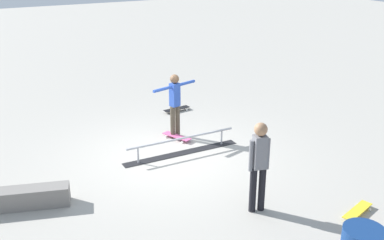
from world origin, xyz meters
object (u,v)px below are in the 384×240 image
at_px(skate_ledge, 2,200).
at_px(skater_main, 175,101).
at_px(bystander_grey_shirt, 259,162).
at_px(loose_skateboard_black, 177,109).
at_px(grind_rail, 182,146).
at_px(skateboard_main, 177,136).
at_px(loose_skateboard_yellow, 357,211).

distance_m(skate_ledge, skater_main, 4.63).
height_order(bystander_grey_shirt, loose_skateboard_black, bystander_grey_shirt).
height_order(grind_rail, skateboard_main, grind_rail).
relative_size(skateboard_main, loose_skateboard_black, 1.00).
bearing_deg(skate_ledge, grind_rail, -171.85).
distance_m(grind_rail, loose_skateboard_black, 2.89).
height_order(bystander_grey_shirt, loose_skateboard_yellow, bystander_grey_shirt).
xyz_separation_m(skate_ledge, loose_skateboard_black, (-5.17, -3.20, -0.12)).
relative_size(skater_main, bystander_grey_shirt, 0.95).
xyz_separation_m(loose_skateboard_yellow, loose_skateboard_black, (0.40, -6.42, 0.00)).
relative_size(skate_ledge, bystander_grey_shirt, 1.40).
height_order(grind_rail, loose_skateboard_yellow, grind_rail).
bearing_deg(skateboard_main, grind_rail, 138.65).
bearing_deg(loose_skateboard_black, skater_main, 55.76).
bearing_deg(loose_skateboard_black, skateboard_main, 56.87).
relative_size(skate_ledge, skater_main, 1.47).
bearing_deg(grind_rail, loose_skateboard_yellow, 113.57).
bearing_deg(skateboard_main, skater_main, -37.68).
xyz_separation_m(skate_ledge, skater_main, (-4.30, -1.55, 0.75)).
relative_size(grind_rail, bystander_grey_shirt, 1.67).
bearing_deg(skate_ledge, skater_main, -160.22).
distance_m(grind_rail, skateboard_main, 0.85).
bearing_deg(skater_main, grind_rail, 57.30).
bearing_deg(skater_main, skate_ledge, 5.28).
height_order(grind_rail, loose_skateboard_black, grind_rail).
relative_size(grind_rail, loose_skateboard_black, 3.50).
bearing_deg(skater_main, skateboard_main, 60.32).
relative_size(skate_ledge, skateboard_main, 2.93).
xyz_separation_m(skateboard_main, loose_skateboard_black, (-0.92, -1.82, 0.00)).
distance_m(grind_rail, loose_skateboard_yellow, 4.11).
bearing_deg(bystander_grey_shirt, grind_rail, -74.33).
bearing_deg(skateboard_main, bystander_grey_shirt, 154.41).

